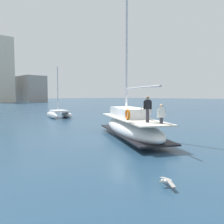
{
  "coord_description": "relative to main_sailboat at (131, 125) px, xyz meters",
  "views": [
    {
      "loc": [
        -12.42,
        -10.99,
        3.1
      ],
      "look_at": [
        0.31,
        1.95,
        1.8
      ],
      "focal_mm": 37.4,
      "sensor_mm": 36.0,
      "label": 1
    }
  ],
  "objects": [
    {
      "name": "moored_catamaran",
      "position": [
        4.42,
        16.89,
        -0.32
      ],
      "size": [
        3.83,
        5.69,
        7.01
      ],
      "color": "white",
      "rests_on": "ground"
    },
    {
      "name": "ground_plane",
      "position": [
        -0.34,
        -0.01,
        -0.92
      ],
      "size": [
        400.0,
        400.0,
        0.0
      ],
      "primitive_type": "plane",
      "color": "navy"
    },
    {
      "name": "seagull",
      "position": [
        -6.02,
        -6.81,
        -0.72
      ],
      "size": [
        0.62,
        0.88,
        0.17
      ],
      "color": "silver",
      "rests_on": "ground"
    },
    {
      "name": "main_sailboat",
      "position": [
        0.0,
        0.0,
        0.0
      ],
      "size": [
        6.85,
        9.52,
        13.97
      ],
      "color": "white",
      "rests_on": "ground"
    }
  ]
}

